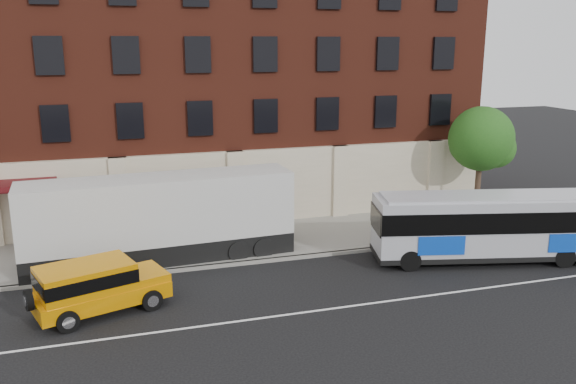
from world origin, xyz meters
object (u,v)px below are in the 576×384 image
object	(u,v)px
street_tree	(482,141)
yellow_suv	(95,285)
sign_pole	(62,250)
shipping_container	(161,221)
city_bus	(499,224)

from	to	relation	value
street_tree	yellow_suv	xyz separation A→B (m)	(-20.77, -6.74, -3.30)
sign_pole	yellow_suv	distance (m)	3.64
street_tree	yellow_suv	bearing A→B (deg)	-162.03
sign_pole	street_tree	xyz separation A→B (m)	(22.04, 3.34, 2.96)
street_tree	sign_pole	bearing A→B (deg)	-171.39
shipping_container	city_bus	bearing A→B (deg)	-16.08
street_tree	yellow_suv	world-z (taller)	street_tree
city_bus	shipping_container	world-z (taller)	shipping_container
street_tree	city_bus	xyz separation A→B (m)	(-3.15, -6.31, -2.69)
sign_pole	shipping_container	bearing A→B (deg)	17.21
yellow_suv	sign_pole	bearing A→B (deg)	110.51
sign_pole	yellow_suv	xyz separation A→B (m)	(1.27, -3.40, -0.34)
shipping_container	sign_pole	bearing A→B (deg)	-162.79
street_tree	city_bus	size ratio (longest dim) A/B	0.53
sign_pole	shipping_container	world-z (taller)	shipping_container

